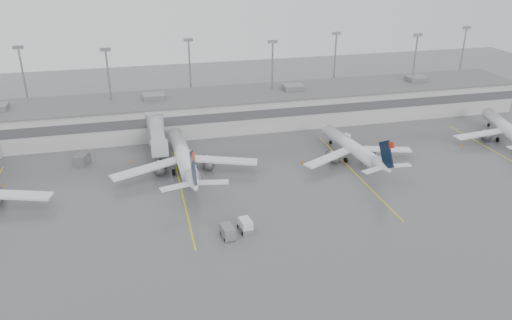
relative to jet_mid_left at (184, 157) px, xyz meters
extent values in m
plane|color=#555557|center=(16.01, -32.47, -3.33)|extent=(260.00, 260.00, 0.00)
cube|color=#ABABA6|center=(16.01, 25.53, 0.67)|extent=(150.00, 16.00, 8.00)
cube|color=#47474C|center=(16.01, 17.48, 1.67)|extent=(150.00, 0.15, 2.20)
cube|color=#606060|center=(16.01, 25.53, 4.72)|extent=(152.00, 17.00, 0.30)
cube|color=slate|center=(66.01, 25.53, 5.47)|extent=(5.00, 4.00, 1.30)
cylinder|color=gray|center=(-33.99, 35.03, 6.67)|extent=(0.44, 0.44, 20.00)
cube|color=slate|center=(-33.99, 35.03, 16.87)|extent=(2.40, 0.50, 0.80)
cylinder|color=gray|center=(-13.99, 27.53, 6.67)|extent=(0.44, 0.44, 20.00)
cube|color=slate|center=(-13.99, 27.53, 16.87)|extent=(2.40, 0.50, 0.80)
cylinder|color=gray|center=(6.01, 35.03, 6.67)|extent=(0.44, 0.44, 20.00)
cube|color=slate|center=(6.01, 35.03, 16.87)|extent=(2.40, 0.50, 0.80)
cylinder|color=gray|center=(26.01, 27.53, 6.67)|extent=(0.44, 0.44, 20.00)
cube|color=slate|center=(26.01, 27.53, 16.87)|extent=(2.40, 0.50, 0.80)
cylinder|color=gray|center=(46.01, 35.03, 6.67)|extent=(0.44, 0.44, 20.00)
cube|color=slate|center=(46.01, 35.03, 16.87)|extent=(2.40, 0.50, 0.80)
cylinder|color=gray|center=(66.01, 27.53, 6.67)|extent=(0.44, 0.44, 20.00)
cube|color=slate|center=(66.01, 27.53, 16.87)|extent=(2.40, 0.50, 0.80)
cylinder|color=gray|center=(86.01, 35.03, 6.67)|extent=(0.44, 0.44, 20.00)
cube|color=slate|center=(86.01, 35.03, 16.87)|extent=(2.40, 0.50, 0.80)
cylinder|color=#949699|center=(-4.49, 17.53, 0.17)|extent=(4.00, 4.00, 7.00)
cube|color=#949699|center=(-4.49, 11.03, 0.97)|extent=(2.80, 13.00, 2.60)
cube|color=#949699|center=(-4.49, 3.53, 0.97)|extent=(3.40, 2.40, 3.00)
cylinder|color=gray|center=(-4.49, 3.53, -1.93)|extent=(0.70, 0.70, 2.80)
cube|color=black|center=(-4.49, 3.53, -2.98)|extent=(2.20, 1.20, 0.70)
cube|color=yellow|center=(-1.49, -8.47, -3.32)|extent=(0.25, 40.00, 0.01)
cube|color=yellow|center=(33.51, -8.47, -3.32)|extent=(0.25, 40.00, 0.01)
cube|color=yellow|center=(68.51, -8.47, -3.32)|extent=(0.25, 40.00, 0.01)
cube|color=white|center=(-31.29, -7.18, -0.86)|extent=(14.82, 6.35, 0.39)
cylinder|color=white|center=(-0.05, 1.60, -0.07)|extent=(3.95, 23.98, 3.26)
cone|color=white|center=(-0.44, 15.06, -0.07)|extent=(3.35, 3.14, 3.26)
cone|color=white|center=(0.37, -12.85, 0.37)|extent=(3.42, 5.52, 3.26)
cube|color=white|center=(-7.56, -1.67, -0.94)|extent=(14.25, 7.41, 0.38)
cube|color=white|center=(7.64, -1.22, -0.94)|extent=(14.35, 6.68, 0.38)
cube|color=black|center=(0.39, -13.39, 3.52)|extent=(0.50, 6.12, 7.11)
cube|color=#B8250E|center=(0.43, -14.80, 6.34)|extent=(0.39, 2.21, 2.06)
cylinder|color=black|center=(-0.33, 11.37, -2.84)|extent=(0.41, 0.99, 0.98)
cylinder|color=black|center=(-2.26, -0.64, -2.73)|extent=(0.52, 1.21, 1.19)
cylinder|color=black|center=(2.30, -0.51, -2.73)|extent=(0.52, 1.21, 1.19)
cylinder|color=white|center=(35.50, -1.14, -0.51)|extent=(5.26, 20.80, 2.81)
cone|color=white|center=(34.11, 10.40, -0.51)|extent=(3.10, 2.94, 2.81)
cone|color=white|center=(36.99, -13.51, -0.14)|extent=(3.35, 4.99, 2.81)
cube|color=white|center=(29.30, -4.53, -1.26)|extent=(12.08, 7.33, 0.33)
cube|color=white|center=(42.33, -2.96, -1.26)|extent=(12.42, 4.74, 0.33)
cube|color=black|center=(37.05, -13.98, 2.58)|extent=(0.91, 5.27, 6.13)
cube|color=#B8250E|center=(37.19, -15.19, 5.01)|extent=(0.51, 1.92, 1.78)
cylinder|color=black|center=(34.49, 7.23, -2.90)|extent=(0.43, 0.88, 0.84)
cylinder|color=black|center=(33.77, -3.23, -2.81)|extent=(0.54, 1.07, 1.03)
cylinder|color=black|center=(37.68, -2.76, -2.81)|extent=(0.54, 1.07, 1.03)
cylinder|color=white|center=(75.49, 0.58, -0.45)|extent=(8.53, 21.06, 2.87)
cone|color=white|center=(78.74, 12.01, -0.45)|extent=(3.50, 3.37, 2.87)
cube|color=white|center=(68.30, -0.17, -1.22)|extent=(12.54, 2.95, 0.34)
cylinder|color=black|center=(77.84, 8.87, -2.89)|extent=(0.56, 0.92, 0.86)
cylinder|color=black|center=(73.03, -0.72, -2.80)|extent=(0.70, 1.13, 1.05)
cube|color=silver|center=(7.15, -24.69, -2.30)|extent=(2.02, 2.91, 2.04)
cube|color=slate|center=(7.15, -24.69, -2.93)|extent=(2.30, 3.39, 0.79)
cylinder|color=black|center=(6.11, -23.68, -3.01)|extent=(0.33, 0.66, 0.64)
cylinder|color=black|center=(7.91, -23.45, -3.01)|extent=(0.33, 0.66, 0.64)
cylinder|color=black|center=(6.39, -25.93, -3.01)|extent=(0.33, 0.66, 0.64)
cylinder|color=black|center=(8.19, -25.70, -3.01)|extent=(0.33, 0.66, 0.64)
cube|color=slate|center=(3.95, -25.89, -2.28)|extent=(2.13, 3.28, 1.87)
cylinder|color=black|center=(3.05, -24.89, -3.02)|extent=(0.32, 0.64, 0.62)
cylinder|color=black|center=(4.85, -26.89, -3.02)|extent=(0.32, 0.64, 0.62)
cube|color=silver|center=(0.89, 6.09, -2.38)|extent=(2.99, 2.32, 1.89)
cube|color=silver|center=(38.47, 8.33, -2.50)|extent=(2.64, 2.07, 1.65)
cube|color=slate|center=(-20.39, 9.01, -2.18)|extent=(3.45, 4.24, 2.29)
cone|color=orange|center=(-34.42, 2.28, -2.98)|extent=(0.43, 0.43, 0.68)
cone|color=orange|center=(-10.47, 7.26, -2.96)|extent=(0.46, 0.46, 0.73)
cone|color=orange|center=(24.63, -1.54, -2.93)|extent=(0.49, 0.49, 0.78)
cone|color=orange|center=(63.01, -1.42, -2.97)|extent=(0.45, 0.45, 0.71)
camera|label=1|loc=(-7.83, -92.52, 39.99)|focal=35.00mm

